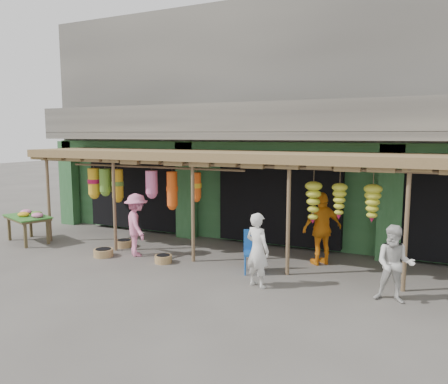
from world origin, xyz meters
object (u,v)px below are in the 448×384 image
at_px(blue_chair, 254,249).
at_px(person_vendor, 322,229).
at_px(flower_table, 29,217).
at_px(person_front, 257,250).
at_px(person_shopper, 137,225).
at_px(person_right, 395,264).

bearing_deg(blue_chair, person_vendor, 21.11).
distance_m(flower_table, blue_chair, 7.19).
xyz_separation_m(person_front, person_vendor, (0.87, 2.21, 0.11)).
bearing_deg(person_shopper, blue_chair, -137.78).
relative_size(blue_chair, person_shopper, 0.59).
distance_m(blue_chair, person_front, 1.05).
bearing_deg(person_front, person_right, -152.49).
height_order(flower_table, person_shopper, person_shopper).
relative_size(person_front, person_right, 1.06).
xyz_separation_m(blue_chair, person_shopper, (-3.35, -0.04, 0.29)).
height_order(person_right, person_shopper, person_shopper).
bearing_deg(person_shopper, person_right, -143.31).
distance_m(person_right, person_vendor, 2.64).
xyz_separation_m(blue_chair, person_vendor, (1.32, 1.29, 0.36)).
xyz_separation_m(person_front, person_right, (2.71, 0.32, -0.04)).
bearing_deg(person_front, person_shopper, 7.73).
xyz_separation_m(flower_table, person_vendor, (8.50, 1.53, 0.15)).
bearing_deg(person_right, person_front, -174.22).
bearing_deg(person_shopper, flower_table, 44.56).
bearing_deg(person_right, flower_table, 177.05).
relative_size(blue_chair, person_right, 0.65).
bearing_deg(person_vendor, person_right, 89.62).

